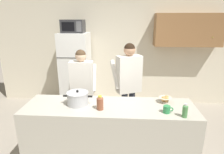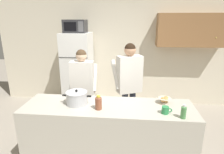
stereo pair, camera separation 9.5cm
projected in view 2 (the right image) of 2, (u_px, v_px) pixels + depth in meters
back_wall_unit at (129, 48)px, 4.66m from camera, size 6.00×0.48×2.60m
kitchen_island at (108, 135)px, 2.80m from camera, size 2.37×0.68×0.92m
refrigerator at (78, 71)px, 4.52m from camera, size 0.64×0.68×1.78m
microwave at (75, 26)px, 4.20m from camera, size 0.48×0.37×0.28m
person_near_pot at (83, 83)px, 3.40m from camera, size 0.50×0.43×1.58m
person_by_sink at (129, 79)px, 3.39m from camera, size 0.62×0.57×1.69m
cooking_pot at (77, 98)px, 2.70m from camera, size 0.41×0.30×0.22m
coffee_mug at (165, 110)px, 2.43m from camera, size 0.13×0.09×0.10m
bread_bowl at (165, 100)px, 2.72m from camera, size 0.18×0.18×0.10m
bottle_near_edge at (98, 103)px, 2.54m from camera, size 0.09×0.09×0.19m
bottle_mid_counter at (184, 112)px, 2.31m from camera, size 0.06×0.06×0.18m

